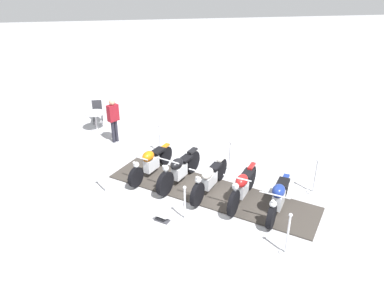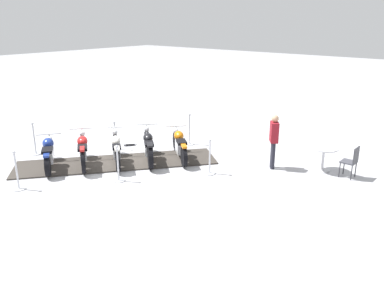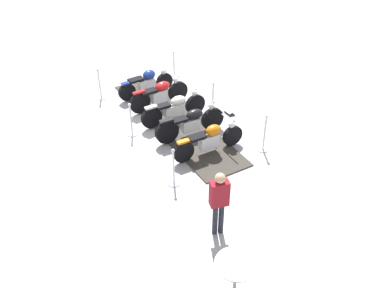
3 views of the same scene
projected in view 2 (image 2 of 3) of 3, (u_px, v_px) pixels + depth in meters
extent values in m
plane|color=#B2B2B7|center=(117.00, 163.00, 12.48)|extent=(80.00, 80.00, 0.00)
cube|color=#38332D|center=(117.00, 163.00, 12.47)|extent=(5.04, 5.85, 0.04)
cylinder|color=black|center=(176.00, 141.00, 13.52)|extent=(0.56, 0.48, 0.62)
cylinder|color=black|center=(184.00, 157.00, 12.03)|extent=(0.56, 0.48, 0.62)
cube|color=silver|center=(180.00, 147.00, 12.76)|extent=(0.58, 0.53, 0.40)
ellipsoid|color=#D16B0F|center=(179.00, 136.00, 12.79)|extent=(0.55, 0.53, 0.31)
cube|color=black|center=(182.00, 142.00, 12.32)|extent=(0.56, 0.53, 0.08)
cube|color=#D16B0F|center=(184.00, 146.00, 11.92)|extent=(0.35, 0.33, 0.06)
cylinder|color=silver|center=(176.00, 135.00, 13.37)|extent=(0.28, 0.24, 0.53)
cylinder|color=silver|center=(176.00, 126.00, 13.19)|extent=(0.47, 0.57, 0.04)
sphere|color=silver|center=(176.00, 131.00, 13.35)|extent=(0.18, 0.18, 0.18)
cylinder|color=black|center=(147.00, 142.00, 13.27)|extent=(0.64, 0.57, 0.72)
cylinder|color=black|center=(150.00, 157.00, 11.85)|extent=(0.64, 0.57, 0.72)
cube|color=silver|center=(149.00, 148.00, 12.55)|extent=(0.57, 0.54, 0.37)
ellipsoid|color=black|center=(148.00, 138.00, 12.58)|extent=(0.60, 0.57, 0.30)
cube|color=black|center=(149.00, 144.00, 12.13)|extent=(0.54, 0.52, 0.08)
cube|color=black|center=(150.00, 145.00, 11.73)|extent=(0.41, 0.38, 0.06)
cylinder|color=silver|center=(147.00, 134.00, 13.10)|extent=(0.28, 0.25, 0.61)
cylinder|color=silver|center=(147.00, 124.00, 12.91)|extent=(0.51, 0.60, 0.04)
sphere|color=silver|center=(147.00, 129.00, 13.07)|extent=(0.18, 0.18, 0.18)
cylinder|color=black|center=(115.00, 145.00, 13.09)|extent=(0.61, 0.51, 0.68)
cylinder|color=black|center=(118.00, 160.00, 11.64)|extent=(0.61, 0.51, 0.68)
cube|color=silver|center=(116.00, 151.00, 12.35)|extent=(0.63, 0.55, 0.36)
ellipsoid|color=silver|center=(116.00, 140.00, 12.41)|extent=(0.57, 0.53, 0.28)
cube|color=black|center=(117.00, 147.00, 11.93)|extent=(0.51, 0.47, 0.08)
cube|color=silver|center=(117.00, 149.00, 11.52)|extent=(0.38, 0.34, 0.06)
cylinder|color=silver|center=(115.00, 137.00, 12.93)|extent=(0.26, 0.22, 0.58)
cylinder|color=silver|center=(114.00, 127.00, 12.76)|extent=(0.42, 0.54, 0.04)
sphere|color=silver|center=(115.00, 132.00, 12.92)|extent=(0.18, 0.18, 0.18)
cylinder|color=black|center=(83.00, 147.00, 12.82)|extent=(0.64, 0.50, 0.71)
cylinder|color=black|center=(83.00, 161.00, 11.49)|extent=(0.64, 0.50, 0.71)
cube|color=silver|center=(83.00, 153.00, 12.14)|extent=(0.55, 0.47, 0.39)
ellipsoid|color=#AD1919|center=(82.00, 141.00, 12.17)|extent=(0.61, 0.56, 0.31)
cube|color=black|center=(82.00, 148.00, 11.71)|extent=(0.60, 0.54, 0.08)
cube|color=#AD1919|center=(82.00, 149.00, 11.38)|extent=(0.39, 0.33, 0.06)
cylinder|color=silver|center=(83.00, 139.00, 12.64)|extent=(0.31, 0.25, 0.60)
cylinder|color=silver|center=(82.00, 128.00, 12.45)|extent=(0.47, 0.64, 0.04)
sphere|color=silver|center=(82.00, 134.00, 12.60)|extent=(0.18, 0.18, 0.18)
cylinder|color=black|center=(51.00, 150.00, 12.65)|extent=(0.57, 0.45, 0.60)
cylinder|color=black|center=(48.00, 166.00, 11.29)|extent=(0.57, 0.45, 0.60)
cube|color=silver|center=(49.00, 156.00, 11.95)|extent=(0.59, 0.51, 0.41)
ellipsoid|color=navy|center=(48.00, 143.00, 11.97)|extent=(0.56, 0.53, 0.33)
cube|color=black|center=(47.00, 150.00, 11.52)|extent=(0.59, 0.54, 0.08)
cube|color=navy|center=(46.00, 155.00, 11.19)|extent=(0.37, 0.32, 0.06)
cylinder|color=silver|center=(50.00, 143.00, 12.51)|extent=(0.25, 0.20, 0.52)
cylinder|color=silver|center=(49.00, 134.00, 12.36)|extent=(0.46, 0.64, 0.04)
sphere|color=silver|center=(49.00, 139.00, 12.51)|extent=(0.18, 0.18, 0.18)
cylinder|color=silver|center=(116.00, 149.00, 13.82)|extent=(0.30, 0.30, 0.03)
cylinder|color=silver|center=(115.00, 136.00, 13.68)|extent=(0.05, 0.05, 0.91)
sphere|color=silver|center=(114.00, 122.00, 13.53)|extent=(0.09, 0.09, 0.09)
cylinder|color=silver|center=(119.00, 180.00, 11.13)|extent=(0.35, 0.35, 0.03)
cylinder|color=silver|center=(118.00, 164.00, 10.98)|extent=(0.05, 0.05, 0.96)
sphere|color=silver|center=(117.00, 147.00, 10.82)|extent=(0.09, 0.09, 0.09)
cylinder|color=silver|center=(19.00, 189.00, 10.60)|extent=(0.36, 0.36, 0.03)
cylinder|color=silver|center=(17.00, 171.00, 10.44)|extent=(0.05, 0.05, 0.99)
sphere|color=silver|center=(14.00, 152.00, 10.28)|extent=(0.09, 0.09, 0.09)
cylinder|color=silver|center=(36.00, 154.00, 13.29)|extent=(0.29, 0.29, 0.03)
cylinder|color=silver|center=(34.00, 139.00, 13.13)|extent=(0.05, 0.05, 1.01)
sphere|color=silver|center=(32.00, 124.00, 12.97)|extent=(0.09, 0.09, 0.09)
cylinder|color=silver|center=(210.00, 173.00, 11.66)|extent=(0.35, 0.35, 0.03)
cylinder|color=silver|center=(210.00, 157.00, 11.51)|extent=(0.05, 0.05, 0.97)
sphere|color=silver|center=(210.00, 140.00, 11.35)|extent=(0.09, 0.09, 0.09)
cylinder|color=silver|center=(190.00, 144.00, 14.35)|extent=(0.32, 0.32, 0.03)
cylinder|color=silver|center=(190.00, 130.00, 14.19)|extent=(0.05, 0.05, 1.04)
sphere|color=silver|center=(190.00, 115.00, 14.02)|extent=(0.09, 0.09, 0.09)
cube|color=#333338|center=(129.00, 145.00, 14.23)|extent=(0.40, 0.43, 0.02)
cube|color=white|center=(129.00, 142.00, 14.20)|extent=(0.40, 0.43, 0.11)
cylinder|color=#B7B7BC|center=(322.00, 170.00, 11.87)|extent=(0.45, 0.45, 0.02)
cylinder|color=#B7B7BC|center=(323.00, 159.00, 11.76)|extent=(0.07, 0.07, 0.69)
cylinder|color=#B7B7BC|center=(324.00, 148.00, 11.65)|extent=(0.82, 0.82, 0.03)
cylinder|color=#2D2D33|center=(340.00, 170.00, 11.33)|extent=(0.03, 0.03, 0.44)
cylinder|color=#2D2D33|center=(344.00, 167.00, 11.57)|extent=(0.03, 0.03, 0.44)
cylinder|color=#2D2D33|center=(351.00, 173.00, 11.12)|extent=(0.03, 0.03, 0.44)
cylinder|color=#2D2D33|center=(356.00, 169.00, 11.36)|extent=(0.03, 0.03, 0.44)
cube|color=#3F3F47|center=(349.00, 162.00, 11.27)|extent=(0.40, 0.40, 0.04)
cube|color=#2D2D33|center=(356.00, 155.00, 11.08)|extent=(0.03, 0.40, 0.45)
cylinder|color=#23232D|center=(273.00, 156.00, 11.89)|extent=(0.12, 0.12, 0.85)
cylinder|color=#23232D|center=(272.00, 154.00, 12.02)|extent=(0.12, 0.12, 0.85)
cube|color=maroon|center=(274.00, 132.00, 11.73)|extent=(0.42, 0.45, 0.61)
sphere|color=tan|center=(275.00, 119.00, 11.61)|extent=(0.22, 0.22, 0.22)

